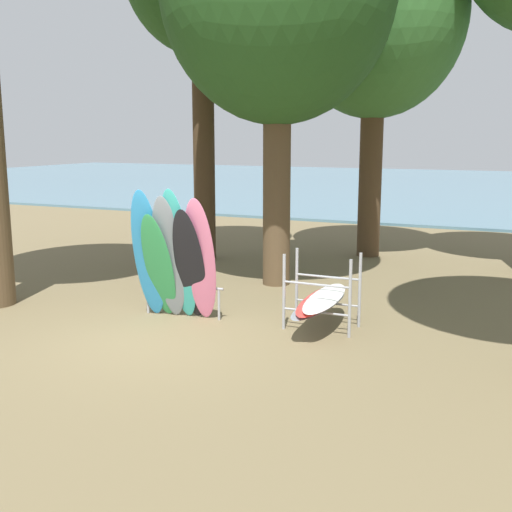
{
  "coord_description": "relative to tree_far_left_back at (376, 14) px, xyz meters",
  "views": [
    {
      "loc": [
        5.13,
        -8.15,
        3.13
      ],
      "look_at": [
        0.88,
        1.54,
        1.1
      ],
      "focal_mm": 44.41,
      "sensor_mm": 36.0,
      "label": 1
    }
  ],
  "objects": [
    {
      "name": "lake_water",
      "position": [
        -1.24,
        23.7,
        -5.99
      ],
      "size": [
        80.0,
        36.0,
        0.1
      ],
      "primitive_type": "cube",
      "color": "slate",
      "rests_on": "ground"
    },
    {
      "name": "leaning_board_pile",
      "position": [
        -1.58,
        -7.19,
        -4.99
      ],
      "size": [
        1.55,
        0.89,
        2.29
      ],
      "color": "#2D8ED1",
      "rests_on": "ground"
    },
    {
      "name": "ground_plane",
      "position": [
        -1.24,
        -8.05,
        -6.04
      ],
      "size": [
        80.0,
        80.0,
        0.0
      ],
      "primitive_type": "plane",
      "color": "brown"
    },
    {
      "name": "board_storage_rack",
      "position": [
        0.84,
        -6.6,
        -5.57
      ],
      "size": [
        1.15,
        2.13,
        1.25
      ],
      "color": "#9EA0A5",
      "rests_on": "ground"
    },
    {
      "name": "tree_far_left_back",
      "position": [
        0.0,
        0.0,
        0.0
      ],
      "size": [
        4.48,
        4.48,
        8.68
      ],
      "color": "#4C3823",
      "rests_on": "ground"
    }
  ]
}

